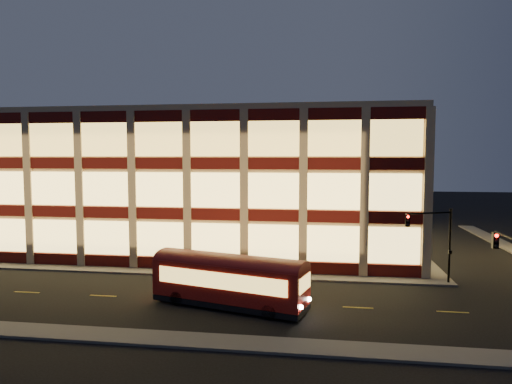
# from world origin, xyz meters

# --- Properties ---
(ground) EXTENTS (200.00, 200.00, 0.00)m
(ground) POSITION_xyz_m (0.00, 0.00, 0.00)
(ground) COLOR black
(ground) RESTS_ON ground
(sidewalk_office_south) EXTENTS (54.00, 2.00, 0.15)m
(sidewalk_office_south) POSITION_xyz_m (-3.00, 1.00, 0.07)
(sidewalk_office_south) COLOR #514F4C
(sidewalk_office_south) RESTS_ON ground
(sidewalk_office_east) EXTENTS (2.00, 30.00, 0.15)m
(sidewalk_office_east) POSITION_xyz_m (23.00, 17.00, 0.07)
(sidewalk_office_east) COLOR #514F4C
(sidewalk_office_east) RESTS_ON ground
(sidewalk_tower_west) EXTENTS (2.00, 30.00, 0.15)m
(sidewalk_tower_west) POSITION_xyz_m (34.00, 17.00, 0.07)
(sidewalk_tower_west) COLOR #514F4C
(sidewalk_tower_west) RESTS_ON ground
(sidewalk_near) EXTENTS (100.00, 2.00, 0.15)m
(sidewalk_near) POSITION_xyz_m (0.00, -13.00, 0.07)
(sidewalk_near) COLOR #514F4C
(sidewalk_near) RESTS_ON ground
(office_building) EXTENTS (50.45, 30.45, 14.50)m
(office_building) POSITION_xyz_m (-2.91, 16.91, 7.25)
(office_building) COLOR tan
(office_building) RESTS_ON ground
(traffic_signal_far) EXTENTS (3.79, 1.87, 6.00)m
(traffic_signal_far) POSITION_xyz_m (22.21, 0.24, 4.11)
(traffic_signal_far) COLOR black
(traffic_signal_far) RESTS_ON ground
(traffic_signal_near) EXTENTS (0.32, 4.45, 6.00)m
(traffic_signal_near) POSITION_xyz_m (23.50, -11.03, 4.13)
(traffic_signal_near) COLOR black
(traffic_signal_near) RESTS_ON ground
(trolley_bus) EXTENTS (10.82, 5.36, 3.56)m
(trolley_bus) POSITION_xyz_m (7.48, -7.00, 1.97)
(trolley_bus) COLOR maroon
(trolley_bus) RESTS_ON ground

